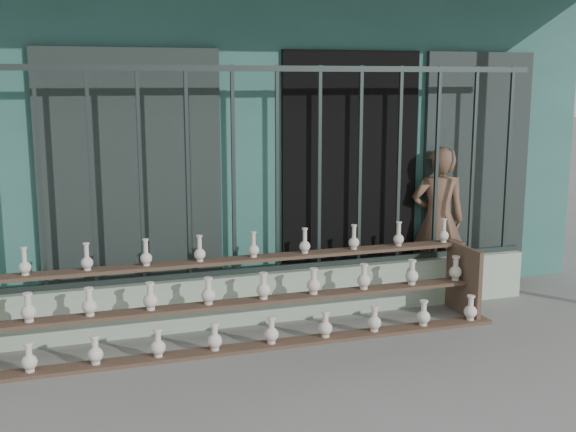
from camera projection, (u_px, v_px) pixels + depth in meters
name	position (u px, v px, depth m)	size (l,w,h in m)	color
ground	(331.00, 373.00, 5.31)	(60.00, 60.00, 0.00)	slate
workshop_building	(207.00, 121.00, 8.96)	(7.40, 6.60, 3.21)	#30665B
parapet_wall	(278.00, 295.00, 6.48)	(5.00, 0.20, 0.45)	#ACC4A8
security_fence	(277.00, 171.00, 6.27)	(5.00, 0.04, 1.80)	#283330
shelf_rack	(236.00, 299.00, 5.92)	(4.50, 0.68, 0.85)	brown
elderly_woman	(438.00, 220.00, 7.23)	(0.54, 0.36, 1.48)	brown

